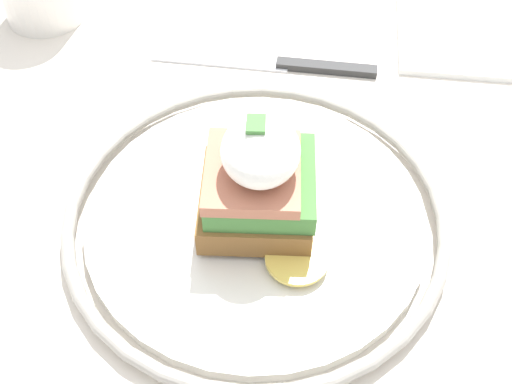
# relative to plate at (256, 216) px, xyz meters

# --- Properties ---
(dining_table) EXTENTS (1.13, 0.91, 0.76)m
(dining_table) POSITION_rel_plate_xyz_m (0.01, -0.02, -0.11)
(dining_table) COLOR beige
(dining_table) RESTS_ON ground_plane
(plate) EXTENTS (0.28, 0.28, 0.02)m
(plate) POSITION_rel_plate_xyz_m (0.00, 0.00, 0.00)
(plate) COLOR silver
(plate) RESTS_ON dining_table
(sandwich) EXTENTS (0.11, 0.09, 0.09)m
(sandwich) POSITION_rel_plate_xyz_m (-0.00, -0.00, 0.04)
(sandwich) COLOR brown
(sandwich) RESTS_ON plate
(knife) EXTENTS (0.04, 0.21, 0.01)m
(knife) POSITION_rel_plate_xyz_m (0.18, -0.02, -0.01)
(knife) COLOR #2D2D2D
(knife) RESTS_ON dining_table
(napkin) EXTENTS (0.16, 0.12, 0.01)m
(napkin) POSITION_rel_plate_xyz_m (0.24, -0.18, -0.00)
(napkin) COLOR white
(napkin) RESTS_ON dining_table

